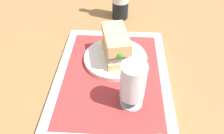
# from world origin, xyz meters

# --- Properties ---
(ground_plane) EXTENTS (3.00, 3.00, 0.00)m
(ground_plane) POSITION_xyz_m (0.00, 0.00, 0.00)
(ground_plane) COLOR olive
(tray) EXTENTS (0.44, 0.32, 0.02)m
(tray) POSITION_xyz_m (0.00, 0.00, 0.01)
(tray) COLOR silver
(tray) RESTS_ON ground_plane
(placemat) EXTENTS (0.38, 0.27, 0.00)m
(placemat) POSITION_xyz_m (0.00, 0.00, 0.02)
(placemat) COLOR #9E2D2D
(placemat) RESTS_ON tray
(plate) EXTENTS (0.19, 0.19, 0.01)m
(plate) POSITION_xyz_m (-0.06, 0.01, 0.03)
(plate) COLOR silver
(plate) RESTS_ON placemat
(sandwich) EXTENTS (0.14, 0.09, 0.08)m
(sandwich) POSITION_xyz_m (-0.06, 0.01, 0.08)
(sandwich) COLOR tan
(sandwich) RESTS_ON plate
(beer_glass) EXTENTS (0.06, 0.06, 0.12)m
(beer_glass) POSITION_xyz_m (0.10, 0.05, 0.09)
(beer_glass) COLOR silver
(beer_glass) RESTS_ON placemat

